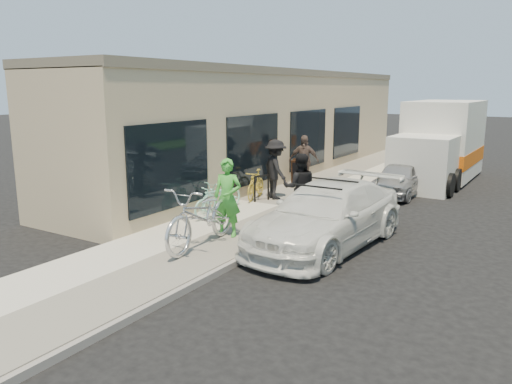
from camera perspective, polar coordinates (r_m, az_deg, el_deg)
The scene contains 17 objects.
ground at distance 11.28m, azimuth 4.02°, elevation -6.48°, with size 120.00×120.00×0.00m, color black.
sidewalk at distance 14.72m, azimuth 2.58°, elevation -1.80°, with size 3.00×34.00×0.15m, color beige.
curb at distance 14.06m, azimuth 8.11°, elevation -2.61°, with size 0.12×34.00×0.13m, color gray.
storefront at distance 20.29m, azimuth 1.51°, elevation 7.82°, with size 3.60×20.00×4.22m.
bike_rack at distance 15.15m, azimuth 0.65°, elevation 0.77°, with size 0.25×0.54×0.80m.
sandwich_board at distance 17.76m, azimuth 4.97°, elevation 2.29°, with size 0.70×0.71×0.90m.
sedan_white at distance 11.36m, azimuth 8.06°, elevation -2.66°, with size 2.45×5.12×1.48m.
sedan_silver at distance 17.36m, azimuth 16.13°, elevation 1.49°, with size 1.34×3.33×1.13m, color #98999D.
moving_truck at distance 20.50m, azimuth 20.29°, elevation 4.96°, with size 2.42×6.23×3.04m.
tandem_bike at distance 10.83m, azimuth -6.14°, elevation -2.71°, with size 0.91×2.61×1.37m, color silver.
woman_rider at distance 11.49m, azimuth -3.29°, elevation -0.66°, with size 0.66×0.43×1.82m, color green.
man_standing at distance 12.86m, azimuth 5.01°, elevation 0.54°, with size 0.86×0.67×1.76m, color black.
cruiser_bike_a at distance 13.27m, azimuth -4.61°, elevation -1.04°, with size 0.42×1.48×0.89m, color #97E1C9.
cruiser_bike_b at distance 14.14m, azimuth -3.90°, elevation -0.35°, with size 0.55×1.58×0.83m, color #97E1C9.
cruiser_bike_c at distance 15.44m, azimuth -0.02°, elevation 0.85°, with size 0.42×1.50×0.90m, color gold.
bystander_a at distance 15.41m, azimuth 2.25°, elevation 2.60°, with size 1.19×0.69×1.84m, color black.
bystander_b at distance 17.46m, azimuth 5.47°, elevation 3.56°, with size 1.05×0.44×1.79m, color brown.
Camera 1 is at (4.95, -9.50, 3.54)m, focal length 35.00 mm.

